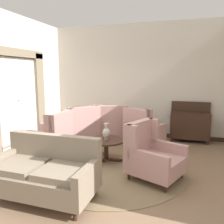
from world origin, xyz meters
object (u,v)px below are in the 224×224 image
porcelain_vase (106,133)px  settee (44,172)px  armchair_beside_settee (152,155)px  armchair_near_window (81,130)px  sideboard (190,125)px  armchair_near_sideboard (114,126)px  armchair_foreground_right (51,138)px  armchair_back_corner (143,132)px  coffee_table (106,144)px

porcelain_vase → settee: bearing=-103.7°
porcelain_vase → armchair_beside_settee: size_ratio=0.31×
armchair_near_window → sideboard: bearing=148.2°
porcelain_vase → settee: 1.80m
settee → armchair_near_window: armchair_near_window is taller
armchair_beside_settee → armchair_near_sideboard: 2.44m
settee → sideboard: bearing=60.2°
porcelain_vase → armchair_foreground_right: size_ratio=0.33×
armchair_foreground_right → armchair_near_sideboard: (0.99, 1.65, -0.01)m
porcelain_vase → settee: (-0.42, -1.73, -0.24)m
armchair_back_corner → sideboard: sideboard is taller
armchair_back_corner → armchair_beside_settee: bearing=132.8°
settee → armchair_foreground_right: armchair_foreground_right is taller
armchair_back_corner → armchair_near_sideboard: bearing=2.9°
coffee_table → armchair_near_window: armchair_near_window is taller
armchair_near_window → sideboard: (2.75, 1.31, 0.03)m
armchair_beside_settee → armchair_near_sideboard: armchair_near_sideboard is taller
coffee_table → armchair_foreground_right: bearing=-173.4°
armchair_foreground_right → coffee_table: bearing=97.7°
armchair_beside_settee → coffee_table: bearing=86.0°
sideboard → armchair_foreground_right: bearing=-143.7°
coffee_table → porcelain_vase: bearing=104.6°
armchair_near_window → armchair_beside_settee: bearing=90.2°
armchair_back_corner → armchair_near_sideboard: (-0.91, 0.41, -0.00)m
porcelain_vase → armchair_near_window: 1.23m
armchair_near_window → sideboard: 3.05m
porcelain_vase → sideboard: (1.78, 2.05, -0.15)m
settee → armchair_beside_settee: bearing=38.3°
armchair_near_sideboard → porcelain_vase: bearing=81.0°
armchair_near_window → sideboard: size_ratio=1.03×
armchair_foreground_right → armchair_back_corner: armchair_back_corner is taller
armchair_beside_settee → sideboard: sideboard is taller
armchair_foreground_right → armchair_back_corner: bearing=124.4°
coffee_table → sideboard: 2.74m
armchair_near_sideboard → armchair_foreground_right: bearing=39.2°
armchair_beside_settee → armchair_foreground_right: bearing=103.1°
settee → armchair_foreground_right: (-0.85, 1.55, 0.05)m
armchair_foreground_right → armchair_back_corner: 2.27m
armchair_back_corner → armchair_beside_settee: (0.45, -1.62, -0.01)m
settee → armchair_back_corner: size_ratio=1.43×
sideboard → armchair_beside_settee: bearing=-105.1°
armchair_foreground_right → armchair_near_window: 0.98m
settee → armchair_near_sideboard: armchair_near_sideboard is taller
armchair_back_corner → armchair_beside_settee: armchair_back_corner is taller
armchair_beside_settee → sideboard: size_ratio=1.01×
porcelain_vase → armchair_foreground_right: armchair_foreground_right is taller
coffee_table → sideboard: (1.77, 2.09, 0.09)m
armchair_back_corner → armchair_beside_settee: 1.68m
porcelain_vase → armchair_back_corner: (0.62, 1.06, -0.19)m
armchair_near_window → armchair_back_corner: armchair_near_window is taller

